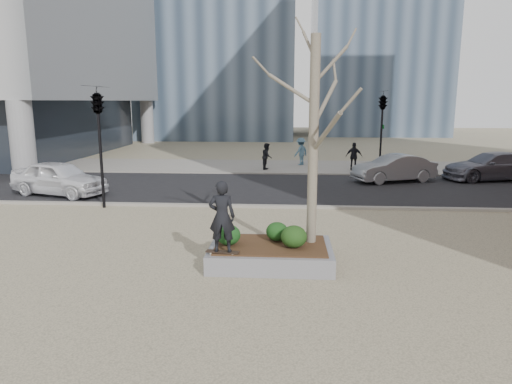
# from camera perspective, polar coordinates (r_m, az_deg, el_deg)

# --- Properties ---
(ground) EXTENTS (120.00, 120.00, 0.00)m
(ground) POSITION_cam_1_polar(r_m,az_deg,el_deg) (11.56, -3.18, -8.75)
(ground) COLOR tan
(ground) RESTS_ON ground
(street) EXTENTS (60.00, 8.00, 0.02)m
(street) POSITION_cam_1_polar(r_m,az_deg,el_deg) (21.19, 0.10, 0.56)
(street) COLOR black
(street) RESTS_ON ground
(far_sidewalk) EXTENTS (60.00, 6.00, 0.02)m
(far_sidewalk) POSITION_cam_1_polar(r_m,az_deg,el_deg) (28.08, 1.04, 3.22)
(far_sidewalk) COLOR gray
(far_sidewalk) RESTS_ON ground
(planter) EXTENTS (3.00, 2.00, 0.45)m
(planter) POSITION_cam_1_polar(r_m,az_deg,el_deg) (11.41, 1.85, -7.81)
(planter) COLOR gray
(planter) RESTS_ON ground
(planter_mulch) EXTENTS (2.70, 1.70, 0.04)m
(planter_mulch) POSITION_cam_1_polar(r_m,az_deg,el_deg) (11.33, 1.86, -6.64)
(planter_mulch) COLOR #382314
(planter_mulch) RESTS_ON planter
(sycamore_tree) EXTENTS (2.80, 2.80, 6.60)m
(sycamore_tree) POSITION_cam_1_polar(r_m,az_deg,el_deg) (11.09, 7.28, 10.34)
(sycamore_tree) COLOR gray
(sycamore_tree) RESTS_ON planter_mulch
(shrub_left) EXTENTS (0.59, 0.59, 0.50)m
(shrub_left) POSITION_cam_1_polar(r_m,az_deg,el_deg) (11.23, -3.46, -5.37)
(shrub_left) COLOR #133E17
(shrub_left) RESTS_ON planter_mulch
(shrub_middle) EXTENTS (0.56, 0.56, 0.47)m
(shrub_middle) POSITION_cam_1_polar(r_m,az_deg,el_deg) (11.56, 2.65, -4.95)
(shrub_middle) COLOR #133E14
(shrub_middle) RESTS_ON planter_mulch
(shrub_right) EXTENTS (0.63, 0.63, 0.54)m
(shrub_right) POSITION_cam_1_polar(r_m,az_deg,el_deg) (11.05, 4.75, -5.58)
(shrub_right) COLOR #163F14
(shrub_right) RESTS_ON planter_mulch
(skateboard) EXTENTS (0.80, 0.29, 0.08)m
(skateboard) POSITION_cam_1_polar(r_m,az_deg,el_deg) (10.73, -4.21, -7.60)
(skateboard) COLOR black
(skateboard) RESTS_ON planter
(skateboarder) EXTENTS (0.61, 0.40, 1.67)m
(skateboarder) POSITION_cam_1_polar(r_m,az_deg,el_deg) (10.48, -4.28, -3.07)
(skateboarder) COLOR black
(skateboarder) RESTS_ON skateboard
(police_car) EXTENTS (4.58, 2.92, 1.45)m
(police_car) POSITION_cam_1_polar(r_m,az_deg,el_deg) (21.11, -23.39, 1.62)
(police_car) COLOR white
(police_car) RESTS_ON street
(car_silver) EXTENTS (4.32, 2.71, 1.34)m
(car_silver) POSITION_cam_1_polar(r_m,az_deg,el_deg) (23.59, 16.86, 2.86)
(car_silver) COLOR gray
(car_silver) RESTS_ON street
(car_third) EXTENTS (5.11, 2.80, 1.40)m
(car_third) POSITION_cam_1_polar(r_m,az_deg,el_deg) (25.99, 27.36, 2.89)
(car_third) COLOR slate
(car_third) RESTS_ON street
(pedestrian_a) EXTENTS (0.66, 0.81, 1.54)m
(pedestrian_a) POSITION_cam_1_polar(r_m,az_deg,el_deg) (26.68, 1.39, 4.49)
(pedestrian_a) COLOR black
(pedestrian_a) RESTS_ON far_sidewalk
(pedestrian_b) EXTENTS (1.20, 1.24, 1.69)m
(pedestrian_b) POSITION_cam_1_polar(r_m,az_deg,el_deg) (28.69, 5.63, 5.07)
(pedestrian_b) COLOR slate
(pedestrian_b) RESTS_ON far_sidewalk
(pedestrian_c) EXTENTS (0.99, 0.56, 1.60)m
(pedestrian_c) POSITION_cam_1_polar(r_m,az_deg,el_deg) (26.98, 12.16, 4.38)
(pedestrian_c) COLOR black
(pedestrian_c) RESTS_ON far_sidewalk
(traffic_light_near) EXTENTS (0.60, 2.48, 4.50)m
(traffic_light_near) POSITION_cam_1_polar(r_m,az_deg,el_deg) (17.83, -18.87, 5.20)
(traffic_light_near) COLOR black
(traffic_light_near) RESTS_ON ground
(traffic_light_far) EXTENTS (0.60, 2.48, 4.50)m
(traffic_light_far) POSITION_cam_1_polar(r_m,az_deg,el_deg) (25.94, 15.39, 7.13)
(traffic_light_far) COLOR black
(traffic_light_far) RESTS_ON ground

